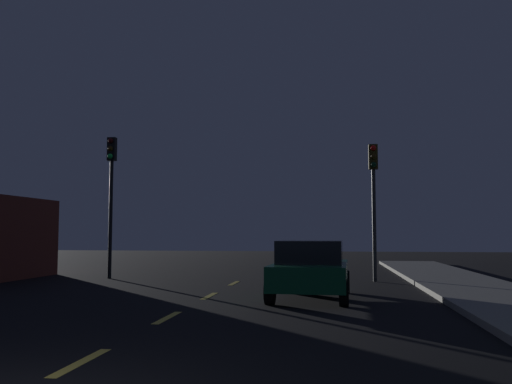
% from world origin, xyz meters
% --- Properties ---
extents(ground_plane, '(80.00, 80.00, 0.00)m').
position_xyz_m(ground_plane, '(0.00, 7.00, 0.00)').
color(ground_plane, black).
extents(lane_stripe_second, '(0.16, 1.60, 0.01)m').
position_xyz_m(lane_stripe_second, '(0.00, 2.60, 0.00)').
color(lane_stripe_second, '#EACC4C').
rests_on(lane_stripe_second, ground_plane).
extents(lane_stripe_third, '(0.16, 1.60, 0.01)m').
position_xyz_m(lane_stripe_third, '(0.00, 6.40, 0.00)').
color(lane_stripe_third, '#EACC4C').
rests_on(lane_stripe_third, ground_plane).
extents(lane_stripe_fourth, '(0.16, 1.60, 0.01)m').
position_xyz_m(lane_stripe_fourth, '(0.00, 10.20, 0.00)').
color(lane_stripe_fourth, '#EACC4C').
rests_on(lane_stripe_fourth, ground_plane).
extents(lane_stripe_fifth, '(0.16, 1.60, 0.01)m').
position_xyz_m(lane_stripe_fifth, '(0.00, 14.00, 0.00)').
color(lane_stripe_fifth, '#EACC4C').
rests_on(lane_stripe_fifth, ground_plane).
extents(traffic_signal_left, '(0.32, 0.38, 5.40)m').
position_xyz_m(traffic_signal_left, '(-5.03, 15.24, 3.75)').
color(traffic_signal_left, black).
rests_on(traffic_signal_left, ground_plane).
extents(traffic_signal_right, '(0.32, 0.38, 4.90)m').
position_xyz_m(traffic_signal_right, '(4.84, 15.24, 3.44)').
color(traffic_signal_right, '#2D2D30').
rests_on(traffic_signal_right, ground_plane).
extents(car_stopped_ahead, '(2.11, 4.07, 1.52)m').
position_xyz_m(car_stopped_ahead, '(2.77, 9.99, 0.77)').
color(car_stopped_ahead, '#0F4C2D').
rests_on(car_stopped_ahead, ground_plane).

